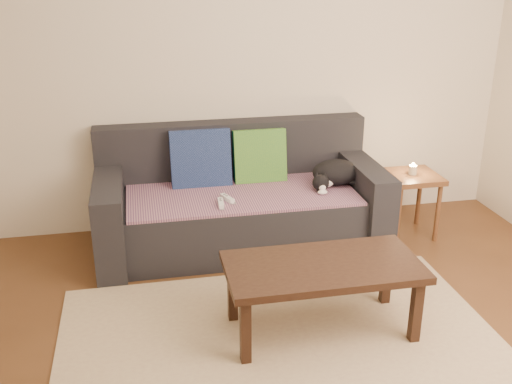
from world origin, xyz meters
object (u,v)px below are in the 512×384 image
cat (335,173)px  coffee_table (323,272)px  side_table (411,185)px  sofa (240,205)px  wii_remote_b (227,198)px  wii_remote_a (221,203)px

cat → coffee_table: bearing=-114.0°
coffee_table → side_table: bearing=46.9°
sofa → wii_remote_b: size_ratio=14.00×
sofa → side_table: sofa is taller
wii_remote_b → side_table: (1.45, 0.10, -0.04)m
sofa → wii_remote_b: (-0.13, -0.22, 0.15)m
wii_remote_b → coffee_table: size_ratio=0.14×
cat → wii_remote_a: 0.93m
cat → side_table: 0.62m
sofa → side_table: 1.33m
cat → wii_remote_b: size_ratio=2.91×
coffee_table → wii_remote_a: bearing=114.5°
sofa → wii_remote_a: sofa is taller
side_table → coffee_table: bearing=-133.1°
wii_remote_a → sofa: bearing=-27.4°
sofa → cat: sofa is taller
wii_remote_a → cat: bearing=-71.3°
coffee_table → cat: bearing=68.8°
wii_remote_a → coffee_table: bearing=-151.0°
wii_remote_a → wii_remote_b: size_ratio=1.00×
wii_remote_b → side_table: size_ratio=0.30×
sofa → wii_remote_b: 0.29m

